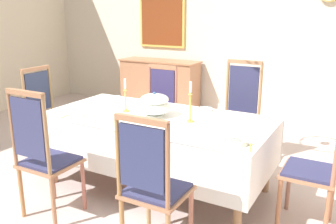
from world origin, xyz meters
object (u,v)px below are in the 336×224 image
(chair_head_east, at_px, (319,165))
(sideboard, at_px, (160,85))
(framed_painting, at_px, (162,12))
(chair_south_a, at_px, (43,154))
(candlestick_east, at_px, (190,106))
(chair_north_a, at_px, (158,107))
(chair_head_west, at_px, (47,113))
(chair_south_b, at_px, (152,184))
(candlestick_west, at_px, (125,99))
(bowl_far_left, at_px, (205,109))
(chair_north_b, at_px, (239,114))
(spoon_secondary, at_px, (251,145))
(spoon_primary, at_px, (71,114))
(dining_table, at_px, (156,124))
(bowl_far_right, at_px, (115,98))
(bowl_near_left, at_px, (77,115))
(soup_tureen, at_px, (154,105))
(bowl_near_right, at_px, (236,142))

(chair_head_east, height_order, sideboard, chair_head_east)
(chair_head_east, relative_size, framed_painting, 0.88)
(chair_south_a, distance_m, candlestick_east, 1.35)
(chair_north_a, bearing_deg, chair_head_west, 44.33)
(chair_south_a, height_order, chair_south_b, chair_south_a)
(candlestick_west, height_order, bowl_far_left, candlestick_west)
(chair_north_a, height_order, chair_north_b, chair_north_b)
(chair_south_a, distance_m, spoon_secondary, 1.70)
(bowl_far_left, relative_size, framed_painting, 0.12)
(chair_north_b, xyz_separation_m, candlestick_east, (-0.16, -0.95, 0.30))
(chair_north_a, bearing_deg, spoon_primary, 79.41)
(chair_north_b, distance_m, candlestick_east, 1.01)
(dining_table, distance_m, bowl_far_right, 0.89)
(chair_north_a, bearing_deg, chair_south_a, 90.00)
(dining_table, distance_m, bowl_near_left, 0.78)
(bowl_near_left, distance_m, framed_painting, 3.47)
(chair_north_b, bearing_deg, framed_painting, -42.04)
(bowl_far_left, distance_m, framed_painting, 3.22)
(chair_north_a, xyz_separation_m, bowl_far_right, (-0.25, -0.55, 0.20))
(chair_south_b, distance_m, bowl_far_left, 1.39)
(chair_south_a, bearing_deg, spoon_secondary, 21.03)
(candlestick_west, distance_m, spoon_primary, 0.56)
(chair_north_b, bearing_deg, spoon_primary, 44.81)
(candlestick_west, xyz_separation_m, bowl_far_right, (-0.43, 0.39, -0.12))
(candlestick_west, bearing_deg, chair_head_east, -0.00)
(chair_head_east, height_order, bowl_far_right, chair_head_east)
(sideboard, bearing_deg, chair_north_a, 119.64)
(chair_head_east, xyz_separation_m, bowl_far_left, (-1.17, 0.42, 0.21))
(chair_south_a, relative_size, chair_head_west, 1.04)
(chair_north_a, distance_m, bowl_near_left, 1.34)
(chair_head_east, height_order, bowl_far_left, chair_head_east)
(candlestick_west, distance_m, bowl_far_right, 0.59)
(chair_south_b, height_order, bowl_far_left, chair_south_b)
(soup_tureen, height_order, spoon_secondary, soup_tureen)
(bowl_near_right, height_order, bowl_far_left, bowl_near_right)
(bowl_far_right, bearing_deg, spoon_secondary, -21.74)
(chair_head_east, bearing_deg, dining_table, 90.00)
(spoon_secondary, bearing_deg, bowl_far_left, 117.92)
(chair_head_west, xyz_separation_m, candlestick_west, (1.14, 0.00, 0.31))
(dining_table, bearing_deg, sideboard, 119.74)
(chair_south_a, bearing_deg, framed_painting, 105.22)
(chair_head_east, bearing_deg, bowl_near_left, 99.83)
(soup_tureen, xyz_separation_m, bowl_far_right, (-0.77, 0.39, -0.10))
(dining_table, xyz_separation_m, framed_painting, (-1.57, 2.84, 1.04))
(chair_north_a, relative_size, candlestick_east, 2.84)
(sideboard, bearing_deg, bowl_far_right, 107.31)
(chair_head_west, xyz_separation_m, bowl_far_left, (1.84, 0.42, 0.19))
(chair_south_a, bearing_deg, sideboard, 104.84)
(bowl_near_left, relative_size, sideboard, 0.10)
(bowl_near_right, bearing_deg, candlestick_east, 147.28)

